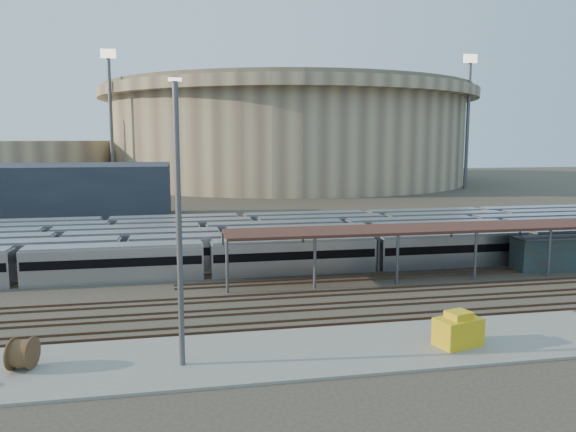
# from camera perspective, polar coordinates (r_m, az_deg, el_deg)

# --- Properties ---
(ground) EXTENTS (420.00, 420.00, 0.00)m
(ground) POSITION_cam_1_polar(r_m,az_deg,el_deg) (54.36, 2.46, -7.72)
(ground) COLOR #383026
(ground) RESTS_ON ground
(apron) EXTENTS (50.00, 9.00, 0.20)m
(apron) POSITION_cam_1_polar(r_m,az_deg,el_deg) (39.40, 0.41, -13.72)
(apron) COLOR gray
(apron) RESTS_ON ground
(subway_trains) EXTENTS (130.95, 23.90, 3.60)m
(subway_trains) POSITION_cam_1_polar(r_m,az_deg,el_deg) (71.30, -2.67, -2.49)
(subway_trains) COLOR #AAA9AE
(subway_trains) RESTS_ON ground
(inspection_shed) EXTENTS (60.30, 6.00, 5.30)m
(inspection_shed) POSITION_cam_1_polar(r_m,az_deg,el_deg) (65.44, 20.71, -1.10)
(inspection_shed) COLOR #505054
(inspection_shed) RESTS_ON ground
(empty_tracks) EXTENTS (170.00, 9.62, 0.18)m
(empty_tracks) POSITION_cam_1_polar(r_m,az_deg,el_deg) (49.69, 3.82, -9.13)
(empty_tracks) COLOR #4C3323
(empty_tracks) RESTS_ON ground
(stadium) EXTENTS (124.00, 124.00, 32.50)m
(stadium) POSITION_cam_1_polar(r_m,az_deg,el_deg) (194.52, 0.02, 8.41)
(stadium) COLOR tan
(stadium) RESTS_ON ground
(secondary_arena) EXTENTS (56.00, 56.00, 14.00)m
(secondary_arena) POSITION_cam_1_polar(r_m,az_deg,el_deg) (187.25, -25.88, 4.75)
(secondary_arena) COLOR tan
(secondary_arena) RESTS_ON ground
(service_building) EXTENTS (42.00, 20.00, 10.00)m
(service_building) POSITION_cam_1_polar(r_m,az_deg,el_deg) (108.74, -23.06, 2.17)
(service_building) COLOR #1E232D
(service_building) RESTS_ON ground
(floodlight_0) EXTENTS (4.00, 1.00, 38.40)m
(floodlight_0) POSITION_cam_1_polar(r_m,az_deg,el_deg) (161.99, -17.56, 9.64)
(floodlight_0) COLOR #505054
(floodlight_0) RESTS_ON ground
(floodlight_2) EXTENTS (4.00, 1.00, 38.40)m
(floodlight_2) POSITION_cam_1_polar(r_m,az_deg,el_deg) (171.99, 17.81, 9.50)
(floodlight_2) COLOR #505054
(floodlight_2) RESTS_ON ground
(floodlight_3) EXTENTS (4.00, 1.00, 38.40)m
(floodlight_3) POSITION_cam_1_polar(r_m,az_deg,el_deg) (211.01, -10.55, 9.37)
(floodlight_3) COLOR #505054
(floodlight_3) RESTS_ON ground
(cable_reel_east) EXTENTS (1.60, 2.27, 2.06)m
(cable_reel_east) POSITION_cam_1_polar(r_m,az_deg,el_deg) (39.87, -25.36, -12.51)
(cable_reel_east) COLOR brown
(cable_reel_east) RESTS_ON apron
(yard_light_pole) EXTENTS (0.81, 0.36, 18.01)m
(yard_light_pole) POSITION_cam_1_polar(r_m,az_deg,el_deg) (35.44, -11.03, -0.89)
(yard_light_pole) COLOR #505054
(yard_light_pole) RESTS_ON apron
(yellow_equipment) EXTENTS (3.54, 2.74, 1.95)m
(yellow_equipment) POSITION_cam_1_polar(r_m,az_deg,el_deg) (41.87, 16.89, -11.18)
(yellow_equipment) COLOR gold
(yellow_equipment) RESTS_ON apron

